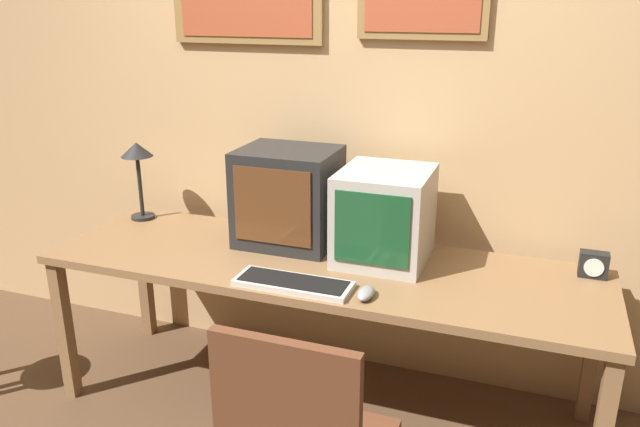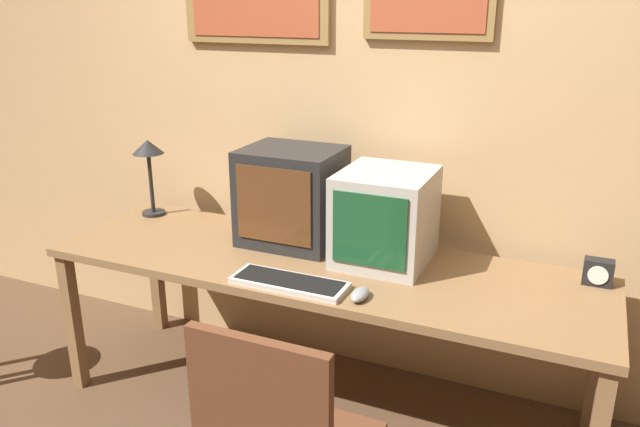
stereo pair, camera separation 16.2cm
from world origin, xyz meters
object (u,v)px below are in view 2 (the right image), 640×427
monitor_left (292,196)px  desk_clock (598,272)px  mouse_near_keyboard (360,295)px  keyboard_main (289,282)px  desk_lamp (149,156)px  monitor_right (385,217)px

monitor_left → desk_clock: 1.29m
mouse_near_keyboard → desk_clock: bearing=31.4°
keyboard_main → desk_lamp: (-1.01, 0.47, 0.29)m
desk_lamp → keyboard_main: bearing=-25.1°
mouse_near_keyboard → desk_lamp: 1.42m
monitor_right → keyboard_main: bearing=-123.6°
keyboard_main → monitor_right: bearing=56.4°
monitor_right → desk_lamp: size_ratio=1.05×
keyboard_main → mouse_near_keyboard: bearing=0.2°
keyboard_main → desk_lamp: bearing=154.9°
monitor_right → mouse_near_keyboard: monitor_right is taller
keyboard_main → desk_lamp: size_ratio=1.17×
monitor_right → keyboard_main: size_ratio=0.90×
monitor_left → mouse_near_keyboard: 0.67m
monitor_left → monitor_right: size_ratio=1.05×
monitor_right → desk_clock: monitor_right is taller
desk_lamp → mouse_near_keyboard: bearing=-20.0°
monitor_right → mouse_near_keyboard: (0.03, -0.38, -0.17)m
monitor_left → keyboard_main: monitor_left is taller
monitor_right → desk_clock: (0.83, 0.10, -0.14)m
keyboard_main → desk_clock: size_ratio=4.20×
mouse_near_keyboard → keyboard_main: bearing=-179.8°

